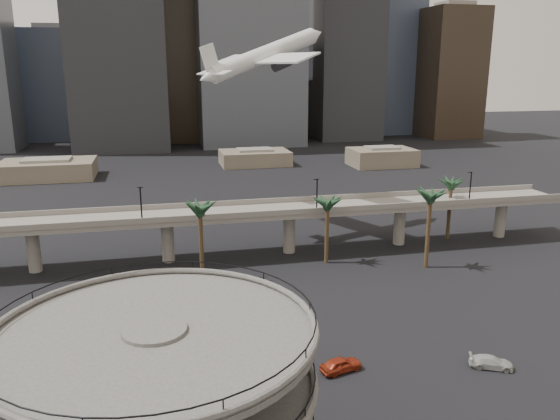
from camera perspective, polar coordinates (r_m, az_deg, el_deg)
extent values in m
cylinder|color=#4D4A47|center=(40.51, -12.64, -17.64)|extent=(22.00, 22.00, 0.45)
torus|color=#4D4A47|center=(40.26, -12.68, -17.06)|extent=(22.20, 22.20, 0.50)
torus|color=black|center=(39.85, -12.75, -16.08)|extent=(21.80, 21.80, 0.10)
cylinder|color=#4D4A47|center=(38.55, -12.98, -12.59)|extent=(22.00, 22.00, 0.45)
torus|color=#4D4A47|center=(38.34, -13.02, -11.95)|extent=(22.20, 22.20, 0.50)
torus|color=black|center=(37.99, -13.09, -10.87)|extent=(21.80, 21.80, 0.10)
cube|color=slate|center=(97.51, -5.31, -0.42)|extent=(130.00, 9.00, 0.90)
cube|color=slate|center=(92.97, -4.95, -0.59)|extent=(130.00, 0.30, 1.00)
cube|color=slate|center=(101.61, -5.67, 0.71)|extent=(130.00, 0.30, 1.00)
cylinder|color=slate|center=(100.08, -24.36, -3.81)|extent=(2.20, 2.20, 8.00)
cylinder|color=slate|center=(97.92, -11.65, -3.17)|extent=(2.20, 2.20, 8.00)
cylinder|color=slate|center=(100.63, 0.96, -2.37)|extent=(2.20, 2.20, 8.00)
cylinder|color=slate|center=(107.87, 12.38, -1.55)|extent=(2.20, 2.20, 8.00)
cylinder|color=slate|center=(118.79, 22.04, -0.81)|extent=(2.20, 2.20, 8.00)
cylinder|color=black|center=(92.03, -14.31, 0.52)|extent=(0.24, 0.24, 6.00)
cylinder|color=black|center=(95.95, 3.88, 1.51)|extent=(0.24, 0.24, 6.00)
cylinder|color=black|center=(108.36, 19.26, 2.24)|extent=(0.24, 0.24, 6.00)
cylinder|color=#4C3820|center=(86.97, -8.22, -3.71)|extent=(0.70, 0.70, 12.15)
ellipsoid|color=#18341E|center=(85.17, -8.38, 0.43)|extent=(4.40, 4.40, 2.00)
cylinder|color=#4C3820|center=(95.05, 4.91, -2.44)|extent=(0.70, 0.70, 10.80)
ellipsoid|color=#18341E|center=(93.52, 4.99, 0.96)|extent=(4.40, 4.40, 2.00)
cylinder|color=#4C3820|center=(95.63, 15.21, -2.25)|extent=(0.70, 0.70, 12.60)
ellipsoid|color=#18341E|center=(93.97, 15.48, 1.67)|extent=(4.40, 4.40, 2.00)
cylinder|color=#4C3820|center=(113.30, 17.26, -0.15)|extent=(0.70, 0.70, 11.25)
ellipsoid|color=#18341E|center=(111.99, 17.49, 2.84)|extent=(4.40, 4.40, 2.00)
cube|color=brown|center=(183.92, -23.09, 3.90)|extent=(28.00, 18.00, 5.50)
cube|color=slate|center=(183.42, -23.19, 4.86)|extent=(14.00, 9.00, 0.80)
cube|color=brown|center=(193.94, -2.65, 5.47)|extent=(24.00, 16.00, 5.00)
cube|color=slate|center=(193.50, -2.66, 6.32)|extent=(12.00, 8.00, 0.80)
cube|color=brown|center=(194.93, 10.59, 5.44)|extent=(22.00, 15.00, 6.00)
cube|color=slate|center=(194.44, 10.64, 6.42)|extent=(11.00, 7.50, 0.80)
cube|color=#374256|center=(286.72, -22.05, 11.98)|extent=(30.00, 30.00, 50.63)
cube|color=slate|center=(287.23, -22.57, 17.25)|extent=(16.50, 16.50, 2.40)
cube|color=black|center=(240.05, -17.00, 19.93)|extent=(38.00, 30.00, 116.03)
cube|color=#2C2318|center=(264.37, -9.67, 17.49)|extent=(28.00, 26.00, 94.93)
cube|color=gray|center=(286.63, 0.62, 12.38)|extent=(24.00, 24.00, 44.30)
cube|color=slate|center=(286.69, 0.63, 17.05)|extent=(13.20, 13.20, 2.40)
cube|color=black|center=(269.54, 6.96, 18.08)|extent=(30.00, 28.00, 100.20)
cube|color=#374256|center=(297.52, 10.60, 15.07)|extent=(34.00, 30.00, 73.83)
cube|color=#2C2318|center=(286.28, 17.31, 13.43)|extent=(26.00, 26.00, 61.18)
cube|color=slate|center=(287.75, 17.81, 19.76)|extent=(14.30, 14.30, 2.40)
cube|color=gray|center=(300.23, -7.34, 11.96)|extent=(22.00, 22.00, 40.08)
cube|color=slate|center=(300.05, -7.48, 16.01)|extent=(12.10, 12.10, 2.40)
cylinder|color=silver|center=(110.51, -1.58, 15.93)|extent=(24.14, 14.00, 10.85)
cone|color=silver|center=(119.32, 3.79, 17.86)|extent=(5.05, 4.71, 4.09)
cone|color=silver|center=(102.88, -7.68, 13.53)|extent=(4.79, 4.33, 3.74)
cube|color=silver|center=(110.07, -1.88, 15.52)|extent=(17.10, 27.03, 2.10)
cube|color=silver|center=(103.73, -6.91, 14.06)|extent=(5.91, 9.12, 0.88)
cube|color=silver|center=(103.33, -7.33, 15.39)|extent=(4.00, 2.17, 5.65)
cylinder|color=#27272C|center=(114.56, -3.10, 14.93)|extent=(4.56, 3.47, 2.89)
cylinder|color=#27272C|center=(106.63, 0.17, 14.98)|extent=(4.56, 3.47, 2.89)
imported|color=#9A2D16|center=(64.17, 6.37, -15.74)|extent=(5.22, 3.09, 1.67)
imported|color=black|center=(71.44, 0.16, -12.41)|extent=(4.56, 3.25, 1.43)
imported|color=#B3B4B0|center=(68.85, 21.20, -14.60)|extent=(5.21, 3.81, 1.40)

